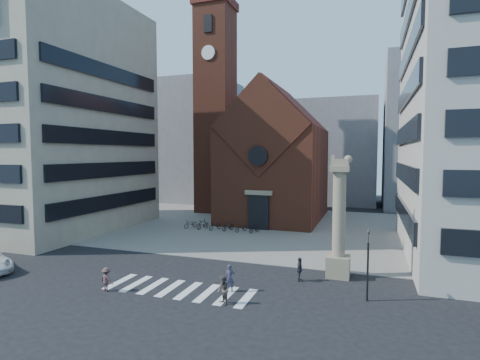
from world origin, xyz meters
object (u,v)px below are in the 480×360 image
lion_column (339,229)px  pedestrian_2 (300,269)px  pedestrian_1 (223,290)px  scooter_0 (191,224)px  traffic_light (368,263)px  pedestrian_0 (230,278)px

lion_column → pedestrian_2: 4.04m
pedestrian_1 → pedestrian_2: size_ratio=1.01×
pedestrian_1 → scooter_0: size_ratio=0.89×
lion_column → scooter_0: bearing=145.9°
pedestrian_1 → pedestrian_2: 6.44m
lion_column → scooter_0: (-17.75, 12.02, -2.92)m
lion_column → pedestrian_2: bearing=-142.3°
pedestrian_1 → scooter_0: bearing=163.4°
traffic_light → pedestrian_0: traffic_light is taller
traffic_light → pedestrian_0: (-8.24, -1.29, -1.42)m
traffic_light → scooter_0: size_ratio=2.32×
pedestrian_1 → pedestrian_2: pedestrian_1 is taller
lion_column → pedestrian_1: size_ratio=5.23×
pedestrian_2 → scooter_0: (-15.33, 13.89, -0.28)m
pedestrian_1 → lion_column: bearing=93.0°
lion_column → pedestrian_2: (-2.42, -1.87, -2.64)m
pedestrian_1 → scooter_0: (-11.87, 19.32, -0.29)m
traffic_light → scooter_0: (-19.74, 16.02, -1.75)m
pedestrian_0 → pedestrian_2: (3.83, 3.42, -0.04)m
pedestrian_1 → pedestrian_2: (3.46, 5.43, -0.01)m
scooter_0 → pedestrian_1: bearing=-34.2°
pedestrian_2 → scooter_0: bearing=44.4°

